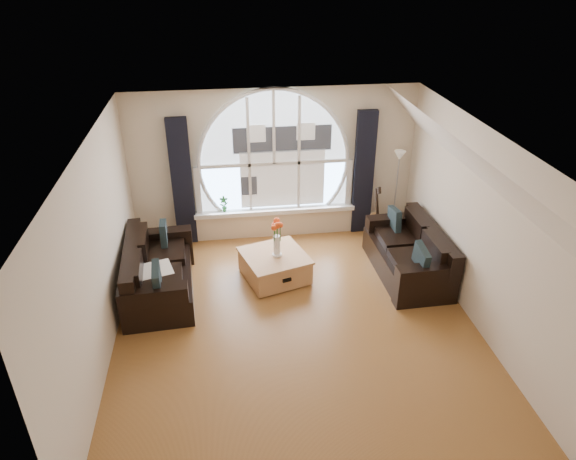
{
  "coord_description": "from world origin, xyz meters",
  "views": [
    {
      "loc": [
        -0.9,
        -5.73,
        4.7
      ],
      "look_at": [
        0.0,
        0.9,
        1.05
      ],
      "focal_mm": 32.34,
      "sensor_mm": 36.0,
      "label": 1
    }
  ],
  "objects_px": {
    "coffee_chest": "(275,265)",
    "floor_lamp": "(396,193)",
    "sofa_right": "(408,252)",
    "potted_plant": "(224,204)",
    "sofa_left": "(159,270)",
    "vase_flowers": "(277,234)",
    "guitar": "(375,212)"
  },
  "relations": [
    {
      "from": "sofa_right",
      "to": "potted_plant",
      "type": "height_order",
      "value": "potted_plant"
    },
    {
      "from": "coffee_chest",
      "to": "sofa_right",
      "type": "bearing_deg",
      "value": -21.25
    },
    {
      "from": "sofa_right",
      "to": "guitar",
      "type": "relative_size",
      "value": 1.76
    },
    {
      "from": "sofa_right",
      "to": "coffee_chest",
      "type": "distance_m",
      "value": 2.15
    },
    {
      "from": "sofa_left",
      "to": "floor_lamp",
      "type": "xyz_separation_m",
      "value": [
        4.13,
        1.4,
        0.4
      ]
    },
    {
      "from": "vase_flowers",
      "to": "potted_plant",
      "type": "bearing_deg",
      "value": 118.78
    },
    {
      "from": "vase_flowers",
      "to": "floor_lamp",
      "type": "height_order",
      "value": "floor_lamp"
    },
    {
      "from": "vase_flowers",
      "to": "guitar",
      "type": "relative_size",
      "value": 0.66
    },
    {
      "from": "coffee_chest",
      "to": "vase_flowers",
      "type": "bearing_deg",
      "value": -46.17
    },
    {
      "from": "coffee_chest",
      "to": "potted_plant",
      "type": "height_order",
      "value": "potted_plant"
    },
    {
      "from": "sofa_left",
      "to": "potted_plant",
      "type": "bearing_deg",
      "value": 53.25
    },
    {
      "from": "sofa_right",
      "to": "floor_lamp",
      "type": "bearing_deg",
      "value": 80.25
    },
    {
      "from": "floor_lamp",
      "to": "potted_plant",
      "type": "relative_size",
      "value": 5.46
    },
    {
      "from": "coffee_chest",
      "to": "guitar",
      "type": "height_order",
      "value": "guitar"
    },
    {
      "from": "coffee_chest",
      "to": "floor_lamp",
      "type": "relative_size",
      "value": 0.6
    },
    {
      "from": "guitar",
      "to": "sofa_right",
      "type": "bearing_deg",
      "value": -99.88
    },
    {
      "from": "vase_flowers",
      "to": "coffee_chest",
      "type": "bearing_deg",
      "value": 150.72
    },
    {
      "from": "sofa_right",
      "to": "sofa_left",
      "type": "bearing_deg",
      "value": 178.8
    },
    {
      "from": "guitar",
      "to": "sofa_left",
      "type": "bearing_deg",
      "value": 179.37
    },
    {
      "from": "sofa_right",
      "to": "floor_lamp",
      "type": "distance_m",
      "value": 1.46
    },
    {
      "from": "sofa_right",
      "to": "potted_plant",
      "type": "bearing_deg",
      "value": 150.14
    },
    {
      "from": "sofa_left",
      "to": "floor_lamp",
      "type": "height_order",
      "value": "floor_lamp"
    },
    {
      "from": "sofa_left",
      "to": "potted_plant",
      "type": "height_order",
      "value": "potted_plant"
    },
    {
      "from": "sofa_left",
      "to": "guitar",
      "type": "height_order",
      "value": "guitar"
    },
    {
      "from": "sofa_right",
      "to": "guitar",
      "type": "height_order",
      "value": "guitar"
    },
    {
      "from": "sofa_right",
      "to": "coffee_chest",
      "type": "xyz_separation_m",
      "value": [
        -2.14,
        0.16,
        -0.17
      ]
    },
    {
      "from": "potted_plant",
      "to": "floor_lamp",
      "type": "bearing_deg",
      "value": -3.27
    },
    {
      "from": "coffee_chest",
      "to": "potted_plant",
      "type": "bearing_deg",
      "value": 101.09
    },
    {
      "from": "coffee_chest",
      "to": "vase_flowers",
      "type": "xyz_separation_m",
      "value": [
        0.04,
        -0.02,
        0.58
      ]
    },
    {
      "from": "sofa_right",
      "to": "potted_plant",
      "type": "xyz_separation_m",
      "value": [
        -2.89,
        1.57,
        0.3
      ]
    },
    {
      "from": "vase_flowers",
      "to": "floor_lamp",
      "type": "distance_m",
      "value": 2.63
    },
    {
      "from": "floor_lamp",
      "to": "potted_plant",
      "type": "xyz_separation_m",
      "value": [
        -3.09,
        0.18,
        -0.1
      ]
    }
  ]
}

